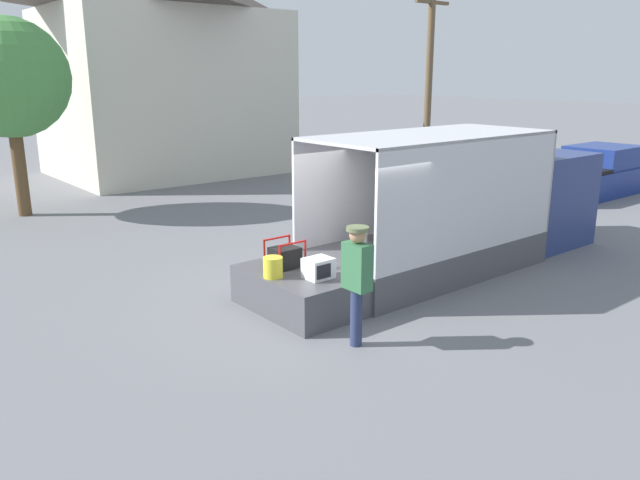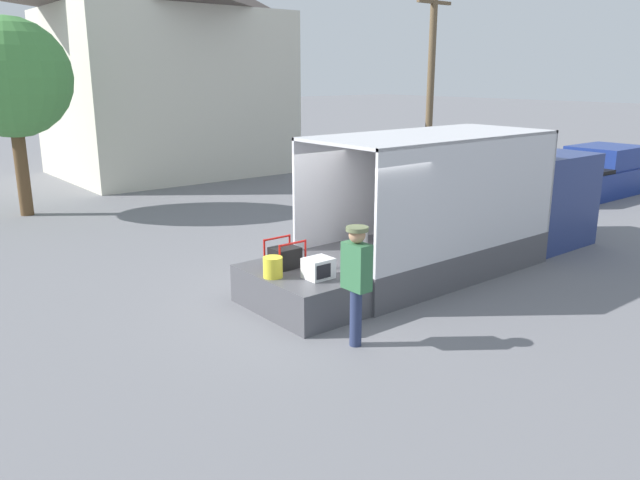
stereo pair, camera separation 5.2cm
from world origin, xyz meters
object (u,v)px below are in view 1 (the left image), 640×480
worker_person (357,273)px  street_tree (8,79)px  portable_generator (286,257)px  microwave (318,268)px  utility_pole (429,79)px  orange_bucket (273,267)px  pickup_truck_blue (593,175)px  box_truck (485,216)px

worker_person → street_tree: 12.87m
portable_generator → microwave: bearing=-85.1°
microwave → utility_pole: size_ratio=0.06×
orange_bucket → worker_person: 1.80m
worker_person → orange_bucket: bearing=98.4°
pickup_truck_blue → street_tree: bearing=151.3°
orange_bucket → pickup_truck_blue: bearing=8.4°
utility_pole → portable_generator: bearing=-147.4°
microwave → worker_person: worker_person is taller
microwave → pickup_truck_blue: size_ratio=0.09×
microwave → pickup_truck_blue: 14.27m
portable_generator → worker_person: size_ratio=0.32×
portable_generator → utility_pole: utility_pole is taller
box_truck → microwave: box_truck is taller
orange_bucket → street_tree: size_ratio=0.06×
street_tree → orange_bucket: bearing=-84.0°
microwave → utility_pole: 16.14m
utility_pole → street_tree: (-14.66, 2.10, 0.08)m
box_truck → orange_bucket: bearing=179.7°
portable_generator → pickup_truck_blue: 14.21m
box_truck → pickup_truck_blue: 9.18m
box_truck → worker_person: size_ratio=4.04×
portable_generator → orange_bucket: bearing=-147.7°
box_truck → utility_pole: bearing=47.8°
microwave → orange_bucket: bearing=137.7°
worker_person → utility_pole: (13.26, 10.41, 2.58)m
street_tree → pickup_truck_blue: bearing=-28.7°
microwave → orange_bucket: 0.75m
box_truck → orange_bucket: box_truck is taller
orange_bucket → utility_pole: size_ratio=0.05×
box_truck → pickup_truck_blue: size_ratio=1.40×
microwave → worker_person: size_ratio=0.24×
orange_bucket → utility_pole: (13.52, 8.65, 2.87)m
worker_person → pickup_truck_blue: (14.31, 3.92, -0.49)m
portable_generator → street_tree: bearing=98.8°
pickup_truck_blue → box_truck: bearing=-166.2°
box_truck → pickup_truck_blue: (8.91, 2.19, -0.26)m
pickup_truck_blue → street_tree: street_tree is taller
microwave → portable_generator: size_ratio=0.77×
street_tree → microwave: bearing=-81.5°
worker_person → utility_pole: bearing=38.1°
street_tree → utility_pole: bearing=-8.2°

